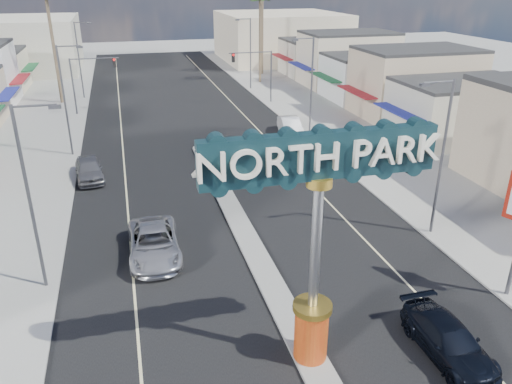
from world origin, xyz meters
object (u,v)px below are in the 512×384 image
car_parked_right (290,126)px  car_parked_left (89,169)px  traffic_signal_left (90,74)px  streetlight_r_near (440,152)px  gateway_sign (317,226)px  palm_left_far (46,0)px  streetlight_r_mid (310,82)px  streetlight_r_far (249,50)px  suv_right (449,340)px  traffic_signal_right (256,67)px  streetlight_l_mid (66,96)px  suv_left (154,243)px  streetlight_l_far (80,56)px  palm_right_mid (260,3)px  streetlight_l_near (32,191)px

car_parked_right → car_parked_left: bearing=-151.8°
traffic_signal_left → streetlight_r_near: streetlight_r_near is taller
gateway_sign → palm_left_far: size_ratio=0.70×
traffic_signal_left → streetlight_r_mid: 24.11m
streetlight_r_near → streetlight_r_far: (0.00, 42.00, 0.00)m
streetlight_r_far → palm_left_far: 24.38m
gateway_sign → traffic_signal_left: 43.04m
suv_right → streetlight_r_near: bearing=60.7°
traffic_signal_left → traffic_signal_right: bearing=0.0°
streetlight_l_mid → car_parked_left: bearing=-76.4°
streetlight_l_mid → car_parked_right: 19.92m
traffic_signal_left → streetlight_r_mid: streetlight_r_mid is taller
car_parked_right → streetlight_r_mid: bearing=-27.1°
streetlight_r_near → streetlight_r_mid: size_ratio=1.00×
traffic_signal_right → suv_left: 35.65m
streetlight_l_far → car_parked_right: (19.43, -21.02, -4.26)m
gateway_sign → streetlight_l_far: gateway_sign is taller
suv_right → car_parked_right: car_parked_right is taller
streetlight_r_far → car_parked_left: bearing=-124.8°
car_parked_left → streetlight_r_near: bearing=-42.0°
streetlight_l_mid → car_parked_right: bearing=2.9°
streetlight_r_near → streetlight_l_far: bearing=116.4°
streetlight_r_near → palm_right_mid: (2.57, 46.00, 5.54)m
streetlight_r_mid → streetlight_r_far: bearing=90.0°
streetlight_r_far → suv_left: (-15.69, -40.42, -4.27)m
streetlight_l_near → palm_right_mid: size_ratio=0.74×
palm_left_far → suv_left: (7.74, -38.42, -10.70)m
streetlight_r_near → car_parked_right: (-1.43, 20.98, -4.26)m
gateway_sign → streetlight_l_far: (-10.43, 50.02, -0.86)m
streetlight_l_near → streetlight_l_mid: bearing=90.0°
traffic_signal_left → palm_right_mid: size_ratio=0.50×
suv_right → car_parked_left: (-14.35, 23.28, 0.10)m
gateway_sign → car_parked_right: 30.79m
streetlight_r_near → car_parked_left: 24.37m
suv_left → palm_left_far: bearing=102.5°
traffic_signal_right → streetlight_l_mid: size_ratio=0.67×
streetlight_l_mid → streetlight_r_near: 28.90m
palm_left_far → suv_right: 53.61m
gateway_sign → traffic_signal_right: 43.04m
palm_left_far → streetlight_l_far: bearing=37.9°
traffic_signal_left → streetlight_l_mid: 14.07m
streetlight_l_far → palm_left_far: bearing=-142.1°
gateway_sign → car_parked_right: (9.00, 29.00, -5.12)m
streetlight_l_mid → streetlight_r_far: same height
streetlight_l_mid → palm_left_far: palm_left_far is taller
streetlight_l_near → palm_left_far: (-2.57, 40.00, 6.43)m
streetlight_r_far → traffic_signal_right: bearing=-98.9°
traffic_signal_right → car_parked_left: size_ratio=1.27×
streetlight_l_near → suv_left: streetlight_l_near is taller
streetlight_r_far → car_parked_left: 34.29m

